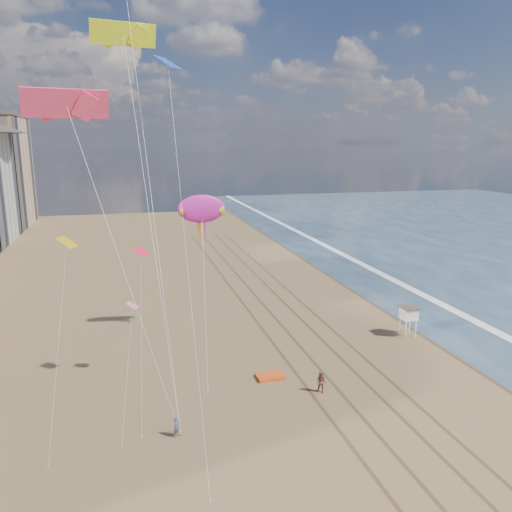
{
  "coord_description": "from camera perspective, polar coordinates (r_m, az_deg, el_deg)",
  "views": [
    {
      "loc": [
        -15.1,
        -18.91,
        20.07
      ],
      "look_at": [
        -3.25,
        26.0,
        9.5
      ],
      "focal_mm": 35.0,
      "sensor_mm": 36.0,
      "label": 1
    }
  ],
  "objects": [
    {
      "name": "lifeguard_stand",
      "position": [
        55.34,
        17.05,
        -6.3
      ],
      "size": [
        1.78,
        1.78,
        3.22
      ],
      "color": "silver",
      "rests_on": "ground"
    },
    {
      "name": "kite_flyer_b",
      "position": [
        42.43,
        7.45,
        -14.13
      ],
      "size": [
        1.12,
        1.12,
        1.83
      ],
      "primitive_type": "imported",
      "rotation": [
        0.0,
        0.0,
        -0.8
      ],
      "color": "#8D4F48",
      "rests_on": "ground"
    },
    {
      "name": "kite_flyer_a",
      "position": [
        37.14,
        -9.07,
        -18.73
      ],
      "size": [
        0.64,
        0.61,
        1.47
      ],
      "primitive_type": "imported",
      "rotation": [
        0.0,
        0.0,
        0.69
      ],
      "color": "#505467",
      "rests_on": "ground"
    },
    {
      "name": "small_kites",
      "position": [
        39.32,
        -14.59,
        6.92
      ],
      "size": [
        10.02,
        7.86,
        19.59
      ],
      "color": "#EA163E",
      "rests_on": "ground"
    },
    {
      "name": "tracks",
      "position": [
        55.73,
        4.77,
        -8.32
      ],
      "size": [
        7.68,
        120.0,
        0.01
      ],
      "color": "brown",
      "rests_on": "ground"
    },
    {
      "name": "foam",
      "position": [
        73.07,
        17.56,
        -3.73
      ],
      "size": [
        260.0,
        260.0,
        0.0
      ],
      "primitive_type": "plane",
      "color": "white",
      "rests_on": "ground"
    },
    {
      "name": "wet_sand",
      "position": [
        70.96,
        14.68,
        -4.04
      ],
      "size": [
        260.0,
        260.0,
        0.0
      ],
      "primitive_type": "plane",
      "color": "#42301E",
      "rests_on": "ground"
    },
    {
      "name": "show_kite",
      "position": [
        51.8,
        -6.25,
        5.34
      ],
      "size": [
        4.68,
        7.4,
        18.58
      ],
      "color": "#B81C93",
      "rests_on": "ground"
    },
    {
      "name": "grounded_kite",
      "position": [
        44.82,
        1.64,
        -13.6
      ],
      "size": [
        2.38,
        1.54,
        0.27
      ],
      "primitive_type": "cube",
      "rotation": [
        0.0,
        0.0,
        0.02
      ],
      "color": "#FD4F15",
      "rests_on": "ground"
    }
  ]
}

